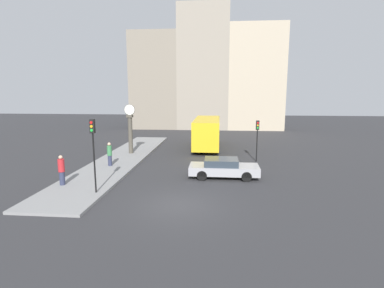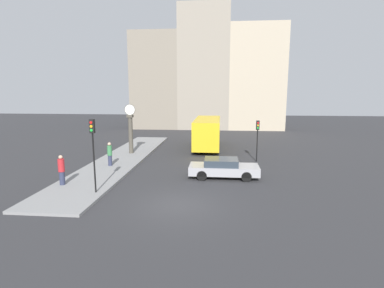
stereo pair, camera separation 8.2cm
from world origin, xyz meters
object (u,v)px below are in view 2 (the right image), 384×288
(pedestrian_green_hoodie, at_px, (110,154))
(traffic_light_near, at_px, (93,141))
(sedan_car, at_px, (223,168))
(pedestrian_red_top, at_px, (62,170))
(traffic_light_far, at_px, (258,132))
(street_clock, at_px, (131,130))
(bus_distant, at_px, (207,132))

(pedestrian_green_hoodie, bearing_deg, traffic_light_near, -76.90)
(sedan_car, xyz_separation_m, traffic_light_near, (-7.20, -4.12, 2.41))
(pedestrian_red_top, bearing_deg, traffic_light_far, 32.03)
(sedan_car, relative_size, street_clock, 1.04)
(traffic_light_near, xyz_separation_m, pedestrian_green_hoodie, (-1.42, 6.08, -2.03))
(traffic_light_near, relative_size, pedestrian_green_hoodie, 2.29)
(sedan_car, relative_size, traffic_light_near, 1.13)
(street_clock, distance_m, pedestrian_green_hoodie, 4.95)
(sedan_car, distance_m, pedestrian_green_hoodie, 8.84)
(bus_distant, height_order, pedestrian_red_top, bus_distant)
(traffic_light_near, bearing_deg, pedestrian_red_top, 155.69)
(traffic_light_far, height_order, pedestrian_green_hoodie, traffic_light_far)
(traffic_light_far, bearing_deg, sedan_car, -119.65)
(bus_distant, xyz_separation_m, traffic_light_far, (4.35, -5.78, 0.76))
(traffic_light_near, xyz_separation_m, traffic_light_far, (10.02, 9.07, -0.62))
(sedan_car, relative_size, pedestrian_green_hoodie, 2.58)
(street_clock, bearing_deg, pedestrian_green_hoodie, -92.71)
(traffic_light_far, distance_m, pedestrian_green_hoodie, 11.90)
(bus_distant, xyz_separation_m, traffic_light_near, (-5.67, -14.85, 1.38))
(traffic_light_near, distance_m, traffic_light_far, 13.53)
(bus_distant, distance_m, pedestrian_red_top, 15.99)
(traffic_light_far, bearing_deg, street_clock, 170.83)
(pedestrian_red_top, xyz_separation_m, pedestrian_green_hoodie, (1.18, 4.91, -0.00))
(bus_distant, distance_m, traffic_light_near, 15.96)
(pedestrian_green_hoodie, bearing_deg, bus_distant, 51.05)
(bus_distant, bearing_deg, sedan_car, -81.88)
(traffic_light_near, distance_m, pedestrian_green_hoodie, 6.57)
(sedan_car, xyz_separation_m, street_clock, (-8.39, 6.75, 1.59))
(street_clock, bearing_deg, traffic_light_far, -9.17)
(street_clock, relative_size, pedestrian_green_hoodie, 2.49)
(traffic_light_far, relative_size, street_clock, 0.76)
(sedan_car, height_order, traffic_light_far, traffic_light_far)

